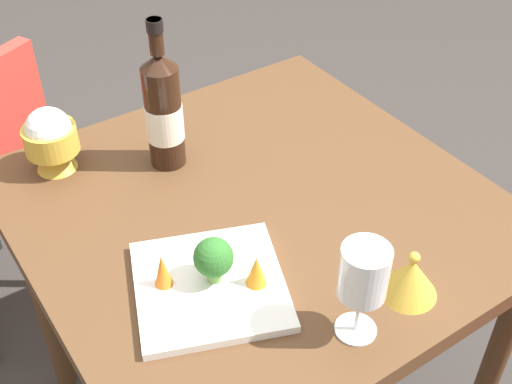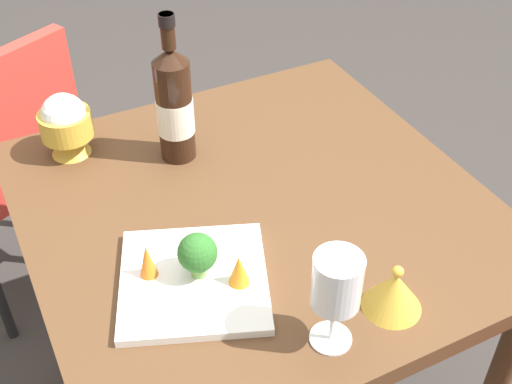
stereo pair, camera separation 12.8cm
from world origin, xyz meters
name	(u,v)px [view 2 (the right image)]	position (x,y,z in m)	size (l,w,h in m)	color
dining_table	(256,236)	(0.00, 0.00, 0.65)	(0.88, 0.88, 0.73)	brown
chair_near_window	(4,156)	(-0.41, 0.69, 0.53)	(0.54, 0.54, 0.85)	red
wine_bottle	(174,104)	(-0.08, 0.22, 0.86)	(0.08, 0.08, 0.32)	black
wine_glass	(337,284)	(-0.04, -0.35, 0.86)	(0.08, 0.08, 0.18)	white
rice_bowl	(66,124)	(-0.28, 0.33, 0.81)	(0.11, 0.11, 0.14)	gold
rice_bowl_lid	(394,291)	(0.08, -0.33, 0.77)	(0.10, 0.10, 0.09)	gold
serving_plate	(194,280)	(-0.19, -0.14, 0.74)	(0.32, 0.32, 0.02)	white
broccoli_floret	(198,254)	(-0.18, -0.14, 0.80)	(0.07, 0.07, 0.09)	#729E4C
carrot_garnish_left	(147,261)	(-0.25, -0.10, 0.78)	(0.03, 0.03, 0.07)	orange
carrot_garnish_right	(239,270)	(-0.12, -0.19, 0.78)	(0.04, 0.04, 0.06)	orange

